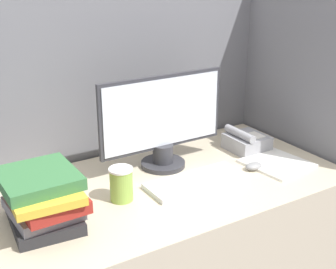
{
  "coord_description": "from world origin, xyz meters",
  "views": [
    {
      "loc": [
        -0.86,
        -1.04,
        1.56
      ],
      "look_at": [
        0.04,
        0.41,
        0.91
      ],
      "focal_mm": 50.0,
      "sensor_mm": 36.0,
      "label": 1
    }
  ],
  "objects": [
    {
      "name": "desk_telephone",
      "position": [
        0.49,
        0.46,
        0.77
      ],
      "size": [
        0.17,
        0.18,
        0.11
      ],
      "color": "#99999E",
      "rests_on": "desk"
    },
    {
      "name": "mouse",
      "position": [
        0.38,
        0.28,
        0.74
      ],
      "size": [
        0.08,
        0.05,
        0.03
      ],
      "color": "gray",
      "rests_on": "desk"
    },
    {
      "name": "monitor",
      "position": [
        0.07,
        0.51,
        0.91
      ],
      "size": [
        0.56,
        0.19,
        0.39
      ],
      "color": "#333338",
      "rests_on": "desk"
    },
    {
      "name": "book_stack",
      "position": [
        -0.5,
        0.32,
        0.82
      ],
      "size": [
        0.24,
        0.32,
        0.19
      ],
      "color": "#262628",
      "rests_on": "desk"
    },
    {
      "name": "desk",
      "position": [
        0.0,
        0.37,
        0.36
      ],
      "size": [
        1.42,
        0.74,
        0.72
      ],
      "color": "beige",
      "rests_on": "ground_plane"
    },
    {
      "name": "coffee_cup",
      "position": [
        -0.21,
        0.34,
        0.79
      ],
      "size": [
        0.09,
        0.09,
        0.13
      ],
      "color": "#8CB247",
      "rests_on": "desk"
    },
    {
      "name": "cubicle_panel_rear",
      "position": [
        0.0,
        0.78,
        0.75
      ],
      "size": [
        1.82,
        0.04,
        1.5
      ],
      "color": "slate",
      "rests_on": "ground_plane"
    },
    {
      "name": "cubicle_panel_right",
      "position": [
        0.75,
        0.4,
        0.75
      ],
      "size": [
        0.04,
        0.8,
        1.5
      ],
      "color": "slate",
      "rests_on": "ground_plane"
    },
    {
      "name": "keyboard",
      "position": [
        0.1,
        0.3,
        0.73
      ],
      "size": [
        0.4,
        0.16,
        0.02
      ],
      "color": "silver",
      "rests_on": "desk"
    },
    {
      "name": "paper_pile",
      "position": [
        0.49,
        0.27,
        0.73
      ],
      "size": [
        0.26,
        0.28,
        0.01
      ],
      "color": "white",
      "rests_on": "desk"
    }
  ]
}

